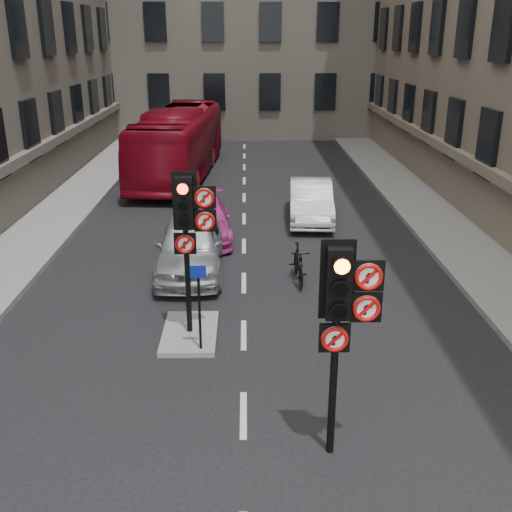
{
  "coord_description": "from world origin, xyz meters",
  "views": [
    {
      "loc": [
        0.06,
        -6.96,
        6.33
      ],
      "look_at": [
        0.24,
        3.09,
        2.6
      ],
      "focal_mm": 42.0,
      "sensor_mm": 36.0,
      "label": 1
    }
  ],
  "objects_px": {
    "car_white": "(311,201)",
    "car_pink": "(204,220)",
    "car_silver": "(190,245)",
    "motorcycle": "(298,264)",
    "motorcyclist": "(208,234)",
    "info_sign": "(199,296)",
    "signal_near": "(343,306)",
    "signal_far": "(189,220)",
    "bus_red": "(179,143)"
  },
  "relations": [
    {
      "from": "signal_far",
      "to": "bus_red",
      "type": "xyz_separation_m",
      "value": [
        -1.91,
        16.1,
        -1.12
      ]
    },
    {
      "from": "car_silver",
      "to": "bus_red",
      "type": "relative_size",
      "value": 0.4
    },
    {
      "from": "car_silver",
      "to": "bus_red",
      "type": "bearing_deg",
      "value": 95.52
    },
    {
      "from": "car_white",
      "to": "car_pink",
      "type": "height_order",
      "value": "car_white"
    },
    {
      "from": "signal_far",
      "to": "bus_red",
      "type": "distance_m",
      "value": 16.25
    },
    {
      "from": "car_silver",
      "to": "motorcycle",
      "type": "bearing_deg",
      "value": -17.46
    },
    {
      "from": "car_pink",
      "to": "motorcyclist",
      "type": "bearing_deg",
      "value": -88.93
    },
    {
      "from": "signal_near",
      "to": "motorcyclist",
      "type": "distance_m",
      "value": 9.03
    },
    {
      "from": "motorcycle",
      "to": "signal_near",
      "type": "bearing_deg",
      "value": -92.53
    },
    {
      "from": "signal_near",
      "to": "signal_far",
      "type": "distance_m",
      "value": 4.77
    },
    {
      "from": "bus_red",
      "to": "motorcycle",
      "type": "relative_size",
      "value": 6.65
    },
    {
      "from": "signal_near",
      "to": "car_silver",
      "type": "relative_size",
      "value": 0.79
    },
    {
      "from": "signal_far",
      "to": "motorcyclist",
      "type": "distance_m",
      "value": 4.85
    },
    {
      "from": "car_silver",
      "to": "info_sign",
      "type": "distance_m",
      "value": 4.8
    },
    {
      "from": "bus_red",
      "to": "motorcyclist",
      "type": "bearing_deg",
      "value": -75.81
    },
    {
      "from": "signal_far",
      "to": "motorcycle",
      "type": "bearing_deg",
      "value": 49.82
    },
    {
      "from": "car_silver",
      "to": "car_pink",
      "type": "distance_m",
      "value": 3.02
    },
    {
      "from": "car_pink",
      "to": "signal_far",
      "type": "bearing_deg",
      "value": -93.86
    },
    {
      "from": "car_white",
      "to": "motorcyclist",
      "type": "xyz_separation_m",
      "value": [
        -3.43,
        -4.35,
        0.21
      ]
    },
    {
      "from": "car_white",
      "to": "info_sign",
      "type": "bearing_deg",
      "value": -105.28
    },
    {
      "from": "info_sign",
      "to": "car_silver",
      "type": "bearing_deg",
      "value": 96.83
    },
    {
      "from": "signal_near",
      "to": "motorcyclist",
      "type": "bearing_deg",
      "value": 106.44
    },
    {
      "from": "signal_far",
      "to": "motorcyclist",
      "type": "xyz_separation_m",
      "value": [
        0.09,
        4.51,
        -1.79
      ]
    },
    {
      "from": "car_pink",
      "to": "car_silver",
      "type": "bearing_deg",
      "value": -99.39
    },
    {
      "from": "car_white",
      "to": "motorcyclist",
      "type": "relative_size",
      "value": 2.33
    },
    {
      "from": "car_silver",
      "to": "info_sign",
      "type": "xyz_separation_m",
      "value": [
        0.61,
        -4.73,
        0.57
      ]
    },
    {
      "from": "bus_red",
      "to": "motorcycle",
      "type": "distance_m",
      "value": 13.82
    },
    {
      "from": "bus_red",
      "to": "info_sign",
      "type": "height_order",
      "value": "bus_red"
    },
    {
      "from": "motorcycle",
      "to": "info_sign",
      "type": "distance_m",
      "value": 4.62
    },
    {
      "from": "signal_near",
      "to": "car_pink",
      "type": "height_order",
      "value": "signal_near"
    },
    {
      "from": "motorcycle",
      "to": "car_pink",
      "type": "bearing_deg",
      "value": 123.18
    },
    {
      "from": "car_silver",
      "to": "motorcyclist",
      "type": "bearing_deg",
      "value": 49.24
    },
    {
      "from": "signal_far",
      "to": "motorcyclist",
      "type": "bearing_deg",
      "value": 88.87
    },
    {
      "from": "signal_near",
      "to": "motorcycle",
      "type": "distance_m",
      "value": 7.37
    },
    {
      "from": "signal_near",
      "to": "bus_red",
      "type": "distance_m",
      "value": 20.62
    },
    {
      "from": "signal_near",
      "to": "car_white",
      "type": "relative_size",
      "value": 0.84
    },
    {
      "from": "car_pink",
      "to": "info_sign",
      "type": "xyz_separation_m",
      "value": [
        0.4,
        -7.73,
        0.74
      ]
    },
    {
      "from": "car_silver",
      "to": "car_pink",
      "type": "xyz_separation_m",
      "value": [
        0.21,
        3.0,
        -0.17
      ]
    },
    {
      "from": "car_white",
      "to": "motorcycle",
      "type": "bearing_deg",
      "value": -95.51
    },
    {
      "from": "signal_near",
      "to": "car_white",
      "type": "xyz_separation_m",
      "value": [
        0.92,
        12.86,
        -1.88
      ]
    },
    {
      "from": "car_silver",
      "to": "motorcyclist",
      "type": "relative_size",
      "value": 2.47
    },
    {
      "from": "signal_near",
      "to": "car_silver",
      "type": "distance_m",
      "value": 8.66
    },
    {
      "from": "car_silver",
      "to": "car_white",
      "type": "distance_m",
      "value": 6.3
    },
    {
      "from": "car_white",
      "to": "motorcyclist",
      "type": "height_order",
      "value": "motorcyclist"
    },
    {
      "from": "signal_far",
      "to": "info_sign",
      "type": "bearing_deg",
      "value": -75.19
    },
    {
      "from": "car_pink",
      "to": "info_sign",
      "type": "height_order",
      "value": "info_sign"
    },
    {
      "from": "signal_near",
      "to": "bus_red",
      "type": "height_order",
      "value": "signal_near"
    },
    {
      "from": "signal_near",
      "to": "signal_far",
      "type": "height_order",
      "value": "signal_far"
    },
    {
      "from": "car_pink",
      "to": "motorcycle",
      "type": "bearing_deg",
      "value": -59.61
    },
    {
      "from": "signal_near",
      "to": "car_white",
      "type": "distance_m",
      "value": 13.03
    }
  ]
}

